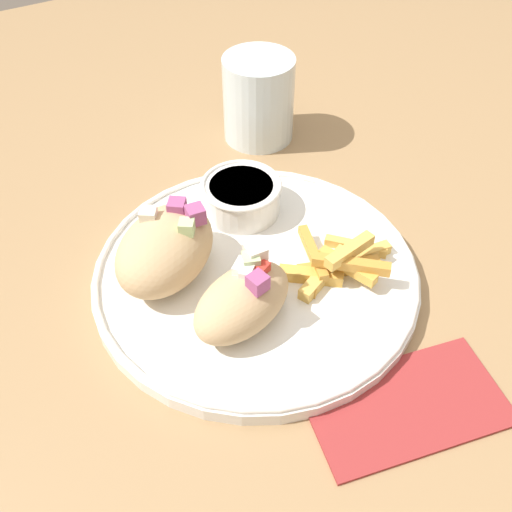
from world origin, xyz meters
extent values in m
cube|color=#9E7A51|center=(0.00, 0.00, 0.69)|extent=(1.52, 1.52, 0.04)
cylinder|color=#9E7A51|center=(0.69, 0.69, 0.34)|extent=(0.06, 0.06, 0.67)
cube|color=maroon|center=(0.01, -0.17, 0.71)|extent=(0.17, 0.12, 0.00)
cylinder|color=white|center=(-0.03, 0.01, 0.71)|extent=(0.31, 0.31, 0.01)
torus|color=white|center=(-0.03, 0.01, 0.72)|extent=(0.31, 0.31, 0.01)
ellipsoid|color=tan|center=(-0.07, -0.03, 0.75)|extent=(0.12, 0.09, 0.05)
cube|color=red|center=(-0.05, -0.03, 0.77)|extent=(0.02, 0.02, 0.01)
cube|color=white|center=(-0.06, -0.02, 0.77)|extent=(0.02, 0.02, 0.02)
cube|color=#B7D693|center=(-0.05, -0.02, 0.77)|extent=(0.02, 0.02, 0.01)
cube|color=#A34C84|center=(-0.06, -0.04, 0.77)|extent=(0.02, 0.02, 0.01)
cube|color=silver|center=(-0.05, -0.01, 0.77)|extent=(0.02, 0.02, 0.02)
cube|color=white|center=(-0.06, -0.03, 0.77)|extent=(0.02, 0.02, 0.01)
ellipsoid|color=tan|center=(-0.10, 0.05, 0.75)|extent=(0.14, 0.13, 0.06)
cube|color=#B7D693|center=(-0.09, 0.04, 0.78)|extent=(0.02, 0.02, 0.01)
cube|color=red|center=(-0.08, 0.06, 0.77)|extent=(0.01, 0.01, 0.01)
cube|color=white|center=(-0.10, 0.06, 0.78)|extent=(0.01, 0.01, 0.01)
cube|color=silver|center=(-0.11, 0.07, 0.78)|extent=(0.02, 0.02, 0.01)
cube|color=#A34C84|center=(-0.08, 0.07, 0.78)|extent=(0.02, 0.02, 0.02)
cube|color=#A34C84|center=(-0.07, 0.05, 0.78)|extent=(0.02, 0.02, 0.02)
cube|color=gold|center=(0.01, -0.02, 0.73)|extent=(0.05, 0.05, 0.01)
cube|color=#E5B251|center=(0.07, -0.01, 0.73)|extent=(0.05, 0.05, 0.01)
cube|color=#E5B251|center=(0.06, -0.02, 0.73)|extent=(0.08, 0.02, 0.01)
cube|color=gold|center=(0.04, -0.03, 0.73)|extent=(0.08, 0.04, 0.01)
cube|color=#E5B251|center=(0.02, -0.03, 0.73)|extent=(0.07, 0.04, 0.01)
cube|color=gold|center=(0.02, -0.02, 0.73)|extent=(0.05, 0.05, 0.01)
cube|color=#E5B251|center=(0.04, -0.03, 0.75)|extent=(0.06, 0.02, 0.01)
cube|color=gold|center=(0.04, -0.04, 0.74)|extent=(0.03, 0.06, 0.01)
cube|color=gold|center=(0.04, -0.04, 0.74)|extent=(0.06, 0.05, 0.01)
cube|color=gold|center=(0.02, -0.01, 0.73)|extent=(0.03, 0.07, 0.01)
cylinder|color=white|center=(0.00, 0.10, 0.74)|extent=(0.08, 0.08, 0.03)
cylinder|color=beige|center=(0.00, 0.10, 0.75)|extent=(0.07, 0.07, 0.01)
torus|color=white|center=(0.00, 0.10, 0.75)|extent=(0.08, 0.08, 0.00)
cylinder|color=silver|center=(0.09, 0.23, 0.76)|extent=(0.09, 0.09, 0.10)
cylinder|color=silver|center=(0.09, 0.23, 0.74)|extent=(0.08, 0.08, 0.06)
camera|label=1|loc=(-0.22, -0.33, 1.14)|focal=42.00mm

